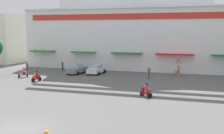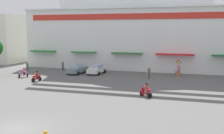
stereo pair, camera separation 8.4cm
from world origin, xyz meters
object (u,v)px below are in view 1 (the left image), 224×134
object	(u,v)px
parked_car_0	(77,69)
balloon_vendor_cart	(178,69)
parked_car_1	(96,69)
pedestrian_2	(63,65)
scooter_rider_1	(36,77)
pedestrian_3	(149,72)
scooter_rider_4	(146,91)
pedestrian_0	(179,70)
scooter_rider_0	(23,73)
pedestrian_1	(27,66)

from	to	relation	value
parked_car_0	balloon_vendor_cart	bearing A→B (deg)	8.00
parked_car_1	pedestrian_2	distance (m)	7.31
scooter_rider_1	pedestrian_3	world-z (taller)	pedestrian_3
scooter_rider_4	pedestrian_2	bearing A→B (deg)	138.49
parked_car_1	pedestrian_3	xyz separation A→B (m)	(8.69, -2.15, 0.23)
parked_car_0	pedestrian_0	xyz separation A→B (m)	(15.38, 2.45, 0.22)
parked_car_1	pedestrian_0	xyz separation A→B (m)	(12.45, 1.72, 0.23)
scooter_rider_1	pedestrian_0	xyz separation A→B (m)	(17.66, 10.36, 0.38)
parked_car_0	pedestrian_3	size ratio (longest dim) A/B	2.45
pedestrian_0	parked_car_0	bearing A→B (deg)	-170.94
scooter_rider_1	pedestrian_3	bearing A→B (deg)	25.02
balloon_vendor_cart	parked_car_1	bearing A→B (deg)	-173.48
scooter_rider_1	scooter_rider_4	size ratio (longest dim) A/B	0.99
scooter_rider_0	scooter_rider_1	xyz separation A→B (m)	(3.72, -2.41, -0.04)
parked_car_1	scooter_rider_1	world-z (taller)	parked_car_1
pedestrian_1	scooter_rider_4	bearing A→B (deg)	-27.94
pedestrian_0	pedestrian_2	distance (m)	19.42
parked_car_0	pedestrian_2	xyz separation A→B (m)	(-4.03, 2.96, 0.15)
scooter_rider_0	scooter_rider_4	xyz separation A→B (m)	(19.41, -6.98, -0.02)
parked_car_1	balloon_vendor_cart	size ratio (longest dim) A/B	1.64
scooter_rider_1	pedestrian_3	distance (m)	15.34
parked_car_0	scooter_rider_1	size ratio (longest dim) A/B	2.85
parked_car_1	pedestrian_0	world-z (taller)	pedestrian_0
scooter_rider_4	pedestrian_2	size ratio (longest dim) A/B	0.92
parked_car_1	scooter_rider_0	bearing A→B (deg)	-145.13
pedestrian_3	scooter_rider_0	bearing A→B (deg)	-166.98
parked_car_0	pedestrian_1	distance (m)	8.44
pedestrian_0	pedestrian_1	bearing A→B (deg)	-171.94
scooter_rider_0	pedestrian_0	xyz separation A→B (m)	(21.38, 7.95, 0.34)
parked_car_0	scooter_rider_4	size ratio (longest dim) A/B	2.83
pedestrian_1	pedestrian_3	size ratio (longest dim) A/B	0.98
scooter_rider_4	pedestrian_1	bearing A→B (deg)	152.06
parked_car_1	pedestrian_3	distance (m)	8.95
scooter_rider_1	pedestrian_1	world-z (taller)	pedestrian_1
scooter_rider_0	parked_car_1	bearing A→B (deg)	34.87
pedestrian_0	pedestrian_1	distance (m)	24.01
scooter_rider_1	pedestrian_0	world-z (taller)	pedestrian_0
parked_car_0	pedestrian_2	bearing A→B (deg)	143.69
parked_car_1	pedestrian_1	bearing A→B (deg)	-171.72
scooter_rider_0	pedestrian_0	size ratio (longest dim) A/B	0.91
pedestrian_0	pedestrian_2	world-z (taller)	pedestrian_0
parked_car_0	scooter_rider_4	bearing A→B (deg)	-42.92
parked_car_0	scooter_rider_1	distance (m)	8.23
pedestrian_0	scooter_rider_0	bearing A→B (deg)	-159.62
scooter_rider_4	parked_car_0	bearing A→B (deg)	137.08
scooter_rider_1	pedestrian_0	size ratio (longest dim) A/B	0.86
parked_car_0	parked_car_1	bearing A→B (deg)	14.08
scooter_rider_4	pedestrian_1	size ratio (longest dim) A/B	0.88
pedestrian_0	pedestrian_3	distance (m)	5.40
pedestrian_1	balloon_vendor_cart	world-z (taller)	balloon_vendor_cart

